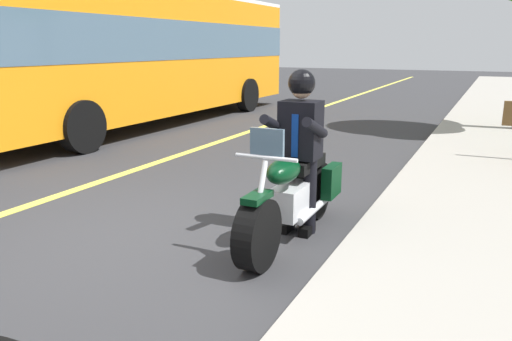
{
  "coord_description": "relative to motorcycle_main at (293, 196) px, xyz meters",
  "views": [
    {
      "loc": [
        3.75,
        3.19,
        1.97
      ],
      "look_at": [
        -0.55,
        1.08,
        0.75
      ],
      "focal_mm": 34.47,
      "sensor_mm": 36.0,
      "label": 1
    }
  ],
  "objects": [
    {
      "name": "ground_plane",
      "position": [
        0.79,
        -1.39,
        -0.45
      ],
      "size": [
        80.0,
        80.0,
        0.0
      ],
      "primitive_type": "plane",
      "color": "#333335"
    },
    {
      "name": "motorcycle_main",
      "position": [
        0.0,
        0.0,
        0.0
      ],
      "size": [
        2.21,
        0.6,
        1.26
      ],
      "color": "black",
      "rests_on": "ground_plane"
    },
    {
      "name": "bus_near",
      "position": [
        -5.77,
        -6.33,
        1.42
      ],
      "size": [
        11.05,
        2.7,
        3.3
      ],
      "color": "orange",
      "rests_on": "ground_plane"
    },
    {
      "name": "lane_center_stripe",
      "position": [
        0.79,
        -3.39,
        -0.45
      ],
      "size": [
        60.0,
        0.16,
        0.01
      ],
      "primitive_type": "cube",
      "color": "#E5DB4C",
      "rests_on": "ground_plane"
    },
    {
      "name": "rider_main",
      "position": [
        -0.19,
        -0.0,
        0.58
      ],
      "size": [
        0.62,
        0.55,
        1.74
      ],
      "color": "black",
      "rests_on": "ground_plane"
    }
  ]
}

